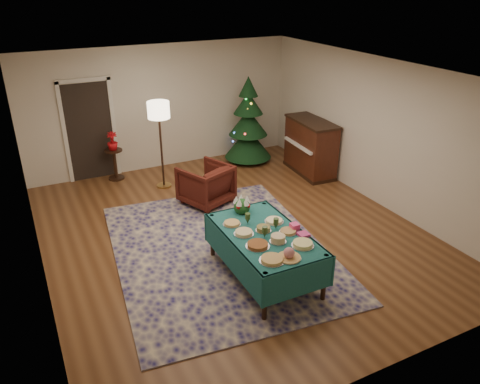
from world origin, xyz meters
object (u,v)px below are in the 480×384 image
armchair (206,183)px  christmas_tree (248,124)px  side_table (115,165)px  floor_lamp (159,115)px  potted_plant (113,145)px  piano (310,147)px  gift_box (295,227)px  buffet_table (264,242)px

armchair → christmas_tree: (1.77, 1.65, 0.46)m
armchair → side_table: 2.33m
floor_lamp → side_table: size_ratio=2.70×
potted_plant → piano: piano is taller
armchair → potted_plant: (-1.27, 1.95, 0.34)m
piano → gift_box: bearing=-127.9°
side_table → gift_box: bearing=-72.1°
floor_lamp → christmas_tree: bearing=13.3°
side_table → potted_plant: 0.45m
buffet_table → gift_box: gift_box is taller
gift_box → armchair: size_ratio=0.13×
floor_lamp → christmas_tree: 2.39m
gift_box → armchair: bearing=94.9°
potted_plant → piano: bearing=-21.7°
christmas_tree → piano: 1.56m
christmas_tree → gift_box: bearing=-109.4°
christmas_tree → piano: christmas_tree is taller
gift_box → floor_lamp: floor_lamp is taller
piano → potted_plant: bearing=158.3°
gift_box → armchair: armchair is taller
gift_box → potted_plant: (-1.51, 4.65, 0.00)m
buffet_table → gift_box: size_ratio=16.17×
buffet_table → piano: 4.13m
buffet_table → potted_plant: size_ratio=4.79×
floor_lamp → christmas_tree: size_ratio=0.90×
floor_lamp → potted_plant: floor_lamp is taller
buffet_table → christmas_tree: bearing=65.2°
christmas_tree → piano: size_ratio=1.39×
armchair → floor_lamp: size_ratio=0.48×
armchair → buffet_table: bearing=63.7°
potted_plant → floor_lamp: bearing=-46.4°
armchair → side_table: (-1.27, 1.95, -0.11)m
christmas_tree → buffet_table: bearing=-114.8°
floor_lamp → buffet_table: bearing=-85.7°
gift_box → potted_plant: size_ratio=0.30×
side_table → piano: (3.92, -1.56, 0.26)m
floor_lamp → side_table: (-0.79, 0.83, -1.19)m
buffet_table → side_table: buffet_table is taller
side_table → christmas_tree: (3.04, -0.30, 0.57)m
side_table → christmas_tree: size_ratio=0.33×
side_table → christmas_tree: 3.11m
christmas_tree → piano: (0.88, -1.26, -0.31)m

